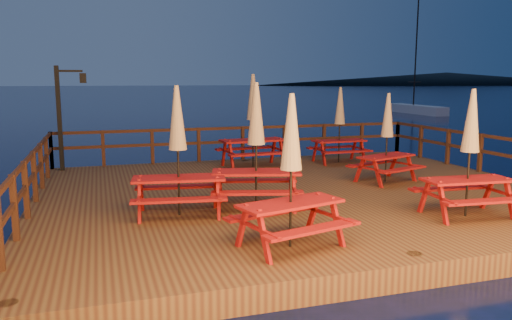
% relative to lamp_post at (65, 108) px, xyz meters
% --- Properties ---
extents(ground, '(500.00, 500.00, 0.00)m').
position_rel_lamp_post_xyz_m(ground, '(5.39, -4.55, -2.20)').
color(ground, black).
rests_on(ground, ground).
extents(deck, '(12.00, 10.00, 0.40)m').
position_rel_lamp_post_xyz_m(deck, '(5.39, -4.55, -2.00)').
color(deck, '#4A2918').
rests_on(deck, ground).
extents(deck_piles, '(11.44, 9.44, 1.40)m').
position_rel_lamp_post_xyz_m(deck_piles, '(5.39, -4.55, -2.50)').
color(deck_piles, black).
rests_on(deck_piles, ground).
extents(railing, '(11.80, 9.75, 1.10)m').
position_rel_lamp_post_xyz_m(railing, '(5.39, -2.77, -1.03)').
color(railing, black).
rests_on(railing, deck).
extents(lamp_post, '(0.85, 0.18, 3.00)m').
position_rel_lamp_post_xyz_m(lamp_post, '(0.00, 0.00, 0.00)').
color(lamp_post, black).
rests_on(lamp_post, deck).
extents(headland_right, '(230.40, 86.40, 7.00)m').
position_rel_lamp_post_xyz_m(headland_right, '(190.39, 225.45, 1.30)').
color(headland_right, black).
rests_on(headland_right, ground).
extents(sailboat, '(1.56, 7.54, 11.15)m').
position_rel_lamp_post_xyz_m(sailboat, '(28.07, 22.97, -1.82)').
color(sailboat, silver).
rests_on(sailboat, ground).
extents(picnic_table_0, '(1.93, 1.75, 2.27)m').
position_rel_lamp_post_xyz_m(picnic_table_0, '(7.92, -4.27, -0.61)').
color(picnic_table_0, maroon).
rests_on(picnic_table_0, deck).
extents(picnic_table_1, '(2.03, 1.71, 2.77)m').
position_rel_lamp_post_xyz_m(picnic_table_1, '(5.31, -1.12, -0.36)').
color(picnic_table_1, maroon).
rests_on(picnic_table_1, deck).
extents(picnic_table_2, '(2.11, 1.89, 2.56)m').
position_rel_lamp_post_xyz_m(picnic_table_2, '(3.93, -5.80, -0.47)').
color(picnic_table_2, maroon).
rests_on(picnic_table_2, deck).
extents(picnic_table_3, '(1.68, 1.38, 2.38)m').
position_rel_lamp_post_xyz_m(picnic_table_3, '(8.16, -1.15, -0.56)').
color(picnic_table_3, maroon).
rests_on(picnic_table_3, deck).
extents(picnic_table_4, '(1.94, 1.68, 2.50)m').
position_rel_lamp_post_xyz_m(picnic_table_4, '(2.33, -5.89, -0.50)').
color(picnic_table_4, maroon).
rests_on(picnic_table_4, deck).
extents(picnic_table_5, '(1.98, 1.77, 2.40)m').
position_rel_lamp_post_xyz_m(picnic_table_5, '(3.71, -8.27, -0.55)').
color(picnic_table_5, maroon).
rests_on(picnic_table_5, deck).
extents(picnic_table_6, '(1.81, 1.54, 2.44)m').
position_rel_lamp_post_xyz_m(picnic_table_6, '(7.60, -7.62, -0.53)').
color(picnic_table_6, maroon).
rests_on(picnic_table_6, deck).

